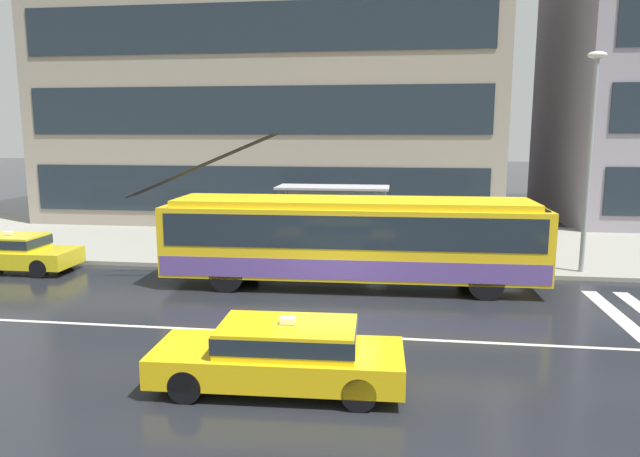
% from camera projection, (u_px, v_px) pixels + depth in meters
% --- Properties ---
extents(ground_plane, '(160.00, 160.00, 0.00)m').
position_uv_depth(ground_plane, '(328.00, 319.00, 15.06)').
color(ground_plane, black).
extents(sidewalk_slab, '(80.00, 10.00, 0.14)m').
position_uv_depth(sidewalk_slab, '(357.00, 243.00, 24.79)').
color(sidewalk_slab, gray).
rests_on(sidewalk_slab, ground_plane).
extents(crosswalk_stripe_edge_near, '(0.44, 4.40, 0.01)m').
position_uv_depth(crosswalk_stripe_edge_near, '(615.00, 313.00, 15.51)').
color(crosswalk_stripe_edge_near, beige).
rests_on(crosswalk_stripe_edge_near, ground_plane).
extents(lane_centre_line, '(72.00, 0.14, 0.01)m').
position_uv_depth(lane_centre_line, '(322.00, 335.00, 13.88)').
color(lane_centre_line, silver).
rests_on(lane_centre_line, ground_plane).
extents(trolleybus, '(12.95, 2.81, 4.76)m').
position_uv_depth(trolleybus, '(352.00, 238.00, 18.05)').
color(trolleybus, yellow).
rests_on(trolleybus, ground_plane).
extents(taxi_oncoming_near, '(4.75, 1.91, 1.39)m').
position_uv_depth(taxi_oncoming_near, '(282.00, 352.00, 10.93)').
color(taxi_oncoming_near, yellow).
rests_on(taxi_oncoming_near, ground_plane).
extents(taxi_queued_behind_bus, '(4.29, 1.74, 1.39)m').
position_uv_depth(taxi_queued_behind_bus, '(12.00, 251.00, 20.11)').
color(taxi_queued_behind_bus, yellow).
rests_on(taxi_queued_behind_bus, ground_plane).
extents(bus_shelter, '(4.08, 1.66, 2.66)m').
position_uv_depth(bus_shelter, '(334.00, 204.00, 21.62)').
color(bus_shelter, gray).
rests_on(bus_shelter, sidewalk_slab).
extents(pedestrian_at_shelter, '(0.45, 0.45, 1.71)m').
position_uv_depth(pedestrian_at_shelter, '(469.00, 233.00, 21.04)').
color(pedestrian_at_shelter, '#29324D').
rests_on(pedestrian_at_shelter, sidewalk_slab).
extents(pedestrian_approaching_curb, '(1.58, 1.58, 1.93)m').
position_uv_depth(pedestrian_approaching_curb, '(269.00, 215.00, 21.59)').
color(pedestrian_approaching_curb, '#49504F').
rests_on(pedestrian_approaching_curb, sidewalk_slab).
extents(pedestrian_walking_past, '(0.42, 0.42, 1.66)m').
position_uv_depth(pedestrian_walking_past, '(343.00, 233.00, 21.14)').
color(pedestrian_walking_past, navy).
rests_on(pedestrian_walking_past, sidewalk_slab).
extents(street_lamp, '(0.60, 0.32, 7.15)m').
position_uv_depth(street_lamp, '(590.00, 146.00, 18.84)').
color(street_lamp, gray).
rests_on(street_lamp, sidewalk_slab).
extents(office_tower_corner_left, '(23.62, 15.71, 19.01)m').
position_uv_depth(office_tower_corner_left, '(283.00, 49.00, 33.95)').
color(office_tower_corner_left, gray).
rests_on(office_tower_corner_left, ground_plane).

